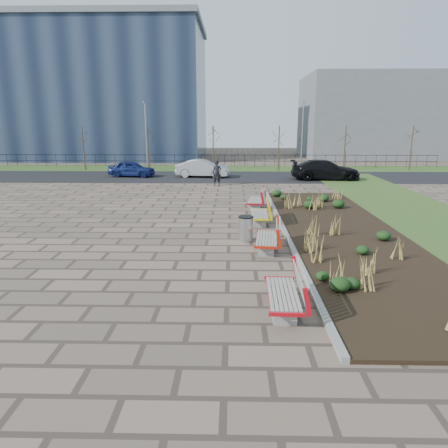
{
  "coord_description": "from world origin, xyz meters",
  "views": [
    {
      "loc": [
        1.79,
        -10.6,
        4.4
      ],
      "look_at": [
        1.5,
        3.0,
        0.9
      ],
      "focal_mm": 32.0,
      "sensor_mm": 36.0,
      "label": 1
    }
  ],
  "objects_px": {
    "car_blue": "(132,169)",
    "car_black": "(325,170)",
    "car_silver": "(203,168)",
    "bench_d": "(256,199)",
    "bench_c": "(260,213)",
    "bench_a": "(283,291)",
    "bench_b": "(267,237)",
    "lamp_west": "(146,137)",
    "pedestrian": "(217,173)",
    "litter_bin": "(246,229)",
    "lamp_east": "(302,137)"
  },
  "relations": [
    {
      "from": "car_blue",
      "to": "car_black",
      "type": "bearing_deg",
      "value": -88.12
    },
    {
      "from": "litter_bin",
      "to": "car_black",
      "type": "bearing_deg",
      "value": 68.14
    },
    {
      "from": "bench_d",
      "to": "litter_bin",
      "type": "relative_size",
      "value": 2.21
    },
    {
      "from": "bench_a",
      "to": "lamp_east",
      "type": "distance_m",
      "value": 28.38
    },
    {
      "from": "bench_d",
      "to": "car_black",
      "type": "bearing_deg",
      "value": 68.46
    },
    {
      "from": "car_blue",
      "to": "car_silver",
      "type": "distance_m",
      "value": 5.83
    },
    {
      "from": "car_black",
      "to": "litter_bin",
      "type": "bearing_deg",
      "value": 160.12
    },
    {
      "from": "bench_a",
      "to": "bench_b",
      "type": "bearing_deg",
      "value": 91.74
    },
    {
      "from": "litter_bin",
      "to": "car_black",
      "type": "distance_m",
      "value": 17.9
    },
    {
      "from": "bench_c",
      "to": "car_silver",
      "type": "xyz_separation_m",
      "value": [
        -3.64,
        15.14,
        0.23
      ]
    },
    {
      "from": "litter_bin",
      "to": "pedestrian",
      "type": "distance_m",
      "value": 13.62
    },
    {
      "from": "bench_c",
      "to": "lamp_west",
      "type": "height_order",
      "value": "lamp_west"
    },
    {
      "from": "bench_a",
      "to": "car_silver",
      "type": "bearing_deg",
      "value": 100.5
    },
    {
      "from": "bench_d",
      "to": "car_blue",
      "type": "relative_size",
      "value": 0.56
    },
    {
      "from": "pedestrian",
      "to": "lamp_east",
      "type": "relative_size",
      "value": 0.29
    },
    {
      "from": "bench_c",
      "to": "litter_bin",
      "type": "height_order",
      "value": "bench_c"
    },
    {
      "from": "bench_b",
      "to": "car_silver",
      "type": "height_order",
      "value": "car_silver"
    },
    {
      "from": "bench_a",
      "to": "lamp_west",
      "type": "relative_size",
      "value": 0.35
    },
    {
      "from": "bench_d",
      "to": "car_silver",
      "type": "height_order",
      "value": "car_silver"
    },
    {
      "from": "bench_a",
      "to": "bench_b",
      "type": "relative_size",
      "value": 1.0
    },
    {
      "from": "bench_b",
      "to": "lamp_west",
      "type": "height_order",
      "value": "lamp_west"
    },
    {
      "from": "car_silver",
      "to": "lamp_west",
      "type": "distance_m",
      "value": 7.21
    },
    {
      "from": "lamp_west",
      "to": "lamp_east",
      "type": "xyz_separation_m",
      "value": [
        14.0,
        0.0,
        0.0
      ]
    },
    {
      "from": "lamp_west",
      "to": "car_blue",
      "type": "bearing_deg",
      "value": -96.49
    },
    {
      "from": "car_blue",
      "to": "lamp_west",
      "type": "xyz_separation_m",
      "value": [
        0.46,
        4.06,
        2.38
      ]
    },
    {
      "from": "litter_bin",
      "to": "bench_b",
      "type": "bearing_deg",
      "value": -56.5
    },
    {
      "from": "bench_d",
      "to": "car_blue",
      "type": "height_order",
      "value": "car_blue"
    },
    {
      "from": "litter_bin",
      "to": "lamp_west",
      "type": "xyz_separation_m",
      "value": [
        -8.3,
        22.11,
        2.56
      ]
    },
    {
      "from": "bench_b",
      "to": "car_blue",
      "type": "distance_m",
      "value": 21.32
    },
    {
      "from": "bench_d",
      "to": "car_black",
      "type": "height_order",
      "value": "car_black"
    },
    {
      "from": "litter_bin",
      "to": "lamp_east",
      "type": "height_order",
      "value": "lamp_east"
    },
    {
      "from": "bench_b",
      "to": "car_silver",
      "type": "relative_size",
      "value": 0.49
    },
    {
      "from": "bench_a",
      "to": "lamp_east",
      "type": "xyz_separation_m",
      "value": [
        5.0,
        27.83,
        2.54
      ]
    },
    {
      "from": "bench_c",
      "to": "pedestrian",
      "type": "xyz_separation_m",
      "value": [
        -2.3,
        10.77,
        0.38
      ]
    },
    {
      "from": "car_black",
      "to": "lamp_east",
      "type": "xyz_separation_m",
      "value": [
        -0.96,
        5.5,
        2.26
      ]
    },
    {
      "from": "litter_bin",
      "to": "lamp_west",
      "type": "distance_m",
      "value": 23.76
    },
    {
      "from": "car_blue",
      "to": "lamp_east",
      "type": "bearing_deg",
      "value": -67.11
    },
    {
      "from": "bench_d",
      "to": "lamp_west",
      "type": "distance_m",
      "value": 18.68
    },
    {
      "from": "car_black",
      "to": "bench_b",
      "type": "bearing_deg",
      "value": 163.33
    },
    {
      "from": "car_silver",
      "to": "car_black",
      "type": "xyz_separation_m",
      "value": [
        9.6,
        -1.27,
        0.06
      ]
    },
    {
      "from": "car_silver",
      "to": "lamp_west",
      "type": "relative_size",
      "value": 0.71
    },
    {
      "from": "bench_c",
      "to": "car_black",
      "type": "xyz_separation_m",
      "value": [
        5.96,
        13.87,
        0.28
      ]
    },
    {
      "from": "bench_d",
      "to": "bench_c",
      "type": "bearing_deg",
      "value": -82.35
    },
    {
      "from": "bench_b",
      "to": "litter_bin",
      "type": "relative_size",
      "value": 2.21
    },
    {
      "from": "car_blue",
      "to": "car_silver",
      "type": "xyz_separation_m",
      "value": [
        5.83,
        -0.17,
        0.07
      ]
    },
    {
      "from": "pedestrian",
      "to": "lamp_east",
      "type": "bearing_deg",
      "value": 43.08
    },
    {
      "from": "bench_a",
      "to": "car_black",
      "type": "relative_size",
      "value": 0.4
    },
    {
      "from": "bench_b",
      "to": "lamp_east",
      "type": "relative_size",
      "value": 0.35
    },
    {
      "from": "bench_a",
      "to": "lamp_east",
      "type": "bearing_deg",
      "value": 81.55
    },
    {
      "from": "pedestrian",
      "to": "car_black",
      "type": "xyz_separation_m",
      "value": [
        8.27,
        3.1,
        -0.1
      ]
    }
  ]
}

